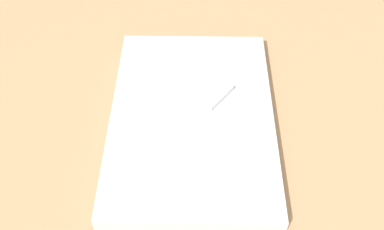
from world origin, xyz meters
TOP-DOWN VIEW (x-y plane):
  - desk_surface at (0.00, 0.00)cm, footprint 120.00×80.00cm
  - laptop_closed at (7.49, 4.52)cm, footprint 39.83×32.42cm
  - cell_phone_on_laptop at (12.75, 2.67)cm, footprint 11.87×10.69cm

SIDE VIEW (x-z plane):
  - desk_surface at x=0.00cm, z-range 0.00..3.00cm
  - laptop_closed at x=7.49cm, z-range 3.00..5.43cm
  - cell_phone_on_laptop at x=12.75cm, z-range 5.40..6.52cm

